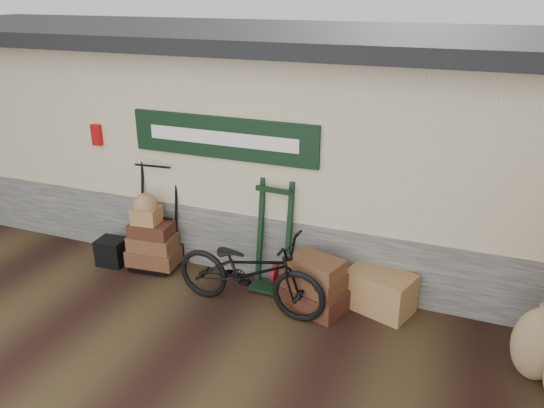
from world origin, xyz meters
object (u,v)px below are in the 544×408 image
Objects in this scene: porter_trolley at (156,209)px; bicycle at (249,267)px; black_trunk at (112,252)px; wicker_hamper at (380,291)px; suitcase_stack at (313,283)px; green_barrow at (273,236)px.

porter_trolley reaches higher than bicycle.
porter_trolley is at bearing 25.81° from black_trunk.
bicycle reaches higher than black_trunk.
black_trunk is (-3.84, -0.25, -0.06)m from wicker_hamper.
porter_trolley reaches higher than suitcase_stack.
bicycle is (1.70, -0.62, -0.27)m from porter_trolley.
porter_trolley is 1.83m from bicycle.
bicycle is (-0.73, -0.30, 0.23)m from suitcase_stack.
wicker_hamper is at bearing 3.65° from black_trunk.
porter_trolley is 1.16× the size of green_barrow.
suitcase_stack is at bearing -0.44° from black_trunk.
green_barrow reaches higher than suitcase_stack.
green_barrow reaches higher than black_trunk.
green_barrow reaches higher than wicker_hamper.
black_trunk is (-2.39, -0.30, -0.54)m from green_barrow.
green_barrow is 1.84× the size of suitcase_stack.
porter_trolley is 1.77m from green_barrow.
suitcase_stack is at bearing -161.21° from wicker_hamper.
green_barrow is 1.88× the size of wicker_hamper.
suitcase_stack is (2.43, -0.32, -0.49)m from porter_trolley.
wicker_hamper is at bearing -6.35° from porter_trolley.
green_barrow is 0.83m from suitcase_stack.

